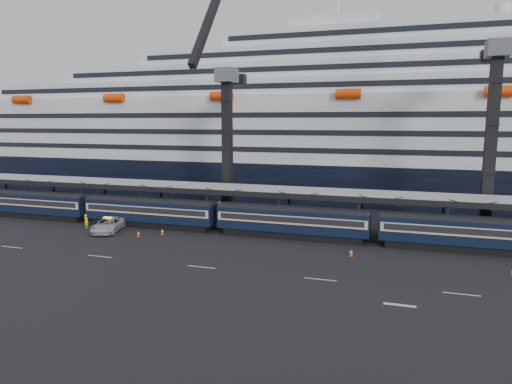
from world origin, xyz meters
The scene contains 13 objects.
ground centered at (0.00, 0.00, 0.00)m, with size 260.00×260.00×0.00m, color black.
lane_markings centered at (8.15, -5.23, 0.01)m, with size 111.00×4.27×0.02m.
train centered at (-4.65, 10.00, 2.20)m, with size 133.05×3.00×4.05m.
canopy centered at (0.00, 14.00, 5.25)m, with size 130.00×6.25×5.53m.
cruise_ship centered at (-1.08, 45.99, 12.34)m, with size 214.09×28.84×34.00m.
crane_dark_near centered at (-20.00, 18.59, 11.93)m, with size 4.50×17.75×35.08m.
crane_dark_mid centered at (15.00, 17.59, 13.36)m, with size 4.50×18.24×39.64m.
pickup_truck centered at (-31.87, 5.85, 0.91)m, with size 3.02×6.55×1.82m, color #AFB2B6.
worker centered at (-35.95, 6.68, 0.97)m, with size 0.71×0.46×1.94m, color #FCF00D.
traffic_cone_a centered at (-32.87, 6.13, 0.35)m, with size 0.35×0.35×0.71m.
traffic_cone_b centered at (-26.64, 4.74, 0.39)m, with size 0.39×0.39×0.79m.
traffic_cone_c centered at (-24.31, 6.64, 0.40)m, with size 0.41×0.41×0.81m.
traffic_cone_d centered at (-0.11, 4.35, 0.42)m, with size 0.42×0.42×0.84m.
Camera 1 is at (4.49, -44.23, 14.49)m, focal length 32.00 mm.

